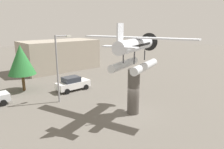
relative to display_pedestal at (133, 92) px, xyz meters
name	(u,v)px	position (x,y,z in m)	size (l,w,h in m)	color
ground_plane	(133,113)	(0.00, 0.00, -2.11)	(140.00, 140.00, 0.00)	#605B54
display_pedestal	(133,92)	(0.00, 0.00, 0.00)	(1.10, 1.10, 4.22)	#4C4742
floatplane_monument	(135,50)	(0.12, 0.04, 3.78)	(7.20, 10.17, 4.00)	silver
car_mid_white	(73,83)	(-0.75, 9.68, -1.23)	(4.20, 2.02, 1.76)	white
streetlight_primary	(59,64)	(-3.69, 7.14, 2.04)	(1.84, 0.28, 7.06)	gray
storefront_building	(60,55)	(3.90, 22.00, 0.52)	(13.14, 6.92, 5.26)	#9E9384
tree_east	(21,60)	(-5.42, 13.65, 1.76)	(3.28, 3.28, 5.72)	brown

